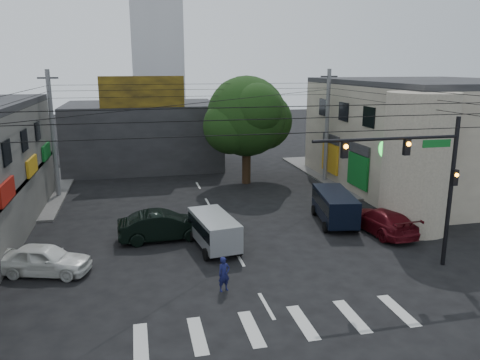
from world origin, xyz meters
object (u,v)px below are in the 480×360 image
object	(u,v)px
navy_van	(335,208)
silver_minivan	(214,232)
traffic_gantry	(421,169)
dark_sedan	(163,226)
utility_pole_far_left	(53,135)
traffic_officer	(224,274)
maroon_sedan	(382,220)
white_compact	(45,259)
utility_pole_far_right	(327,127)
street_tree	(246,117)

from	to	relation	value
navy_van	silver_minivan	bearing A→B (deg)	117.03
traffic_gantry	dark_sedan	xyz separation A→B (m)	(-11.36, 6.45, -4.02)
utility_pole_far_left	navy_van	size ratio (longest dim) A/B	1.82
dark_sedan	traffic_officer	world-z (taller)	dark_sedan
dark_sedan	maroon_sedan	bearing A→B (deg)	-100.79
navy_van	traffic_officer	distance (m)	11.03
dark_sedan	white_compact	xyz separation A→B (m)	(-5.65, -3.26, -0.09)
utility_pole_far_right	white_compact	distance (m)	24.36
dark_sedan	traffic_officer	size ratio (longest dim) A/B	3.27
street_tree	maroon_sedan	world-z (taller)	street_tree
silver_minivan	traffic_officer	distance (m)	4.87
maroon_sedan	traffic_officer	size ratio (longest dim) A/B	3.38
traffic_gantry	utility_pole_far_left	world-z (taller)	utility_pole_far_left
white_compact	silver_minivan	xyz separation A→B (m)	(8.19, 1.37, 0.17)
navy_van	dark_sedan	bearing A→B (deg)	102.88
utility_pole_far_left	utility_pole_far_right	world-z (taller)	same
maroon_sedan	utility_pole_far_left	bearing A→B (deg)	-36.92
navy_van	traffic_gantry	bearing A→B (deg)	-162.33
utility_pole_far_right	silver_minivan	bearing A→B (deg)	-132.73
traffic_gantry	dark_sedan	size ratio (longest dim) A/B	1.44
utility_pole_far_right	white_compact	xyz separation A→B (m)	(-19.69, -13.82, -3.88)
utility_pole_far_right	navy_van	world-z (taller)	utility_pole_far_right
utility_pole_far_left	dark_sedan	distance (m)	13.20
traffic_gantry	utility_pole_far_left	distance (m)	25.00
utility_pole_far_left	dark_sedan	xyz separation A→B (m)	(6.96, -10.56, -3.79)
street_tree	utility_pole_far_left	distance (m)	14.56
white_compact	navy_van	xyz separation A→B (m)	(16.08, 3.78, 0.25)
traffic_gantry	traffic_officer	xyz separation A→B (m)	(-9.23, -0.30, -4.07)
utility_pole_far_right	traffic_officer	distance (m)	21.35
street_tree	white_compact	size ratio (longest dim) A/B	1.92
white_compact	maroon_sedan	bearing A→B (deg)	-67.49
traffic_gantry	navy_van	size ratio (longest dim) A/B	1.42
utility_pole_far_left	navy_van	bearing A→B (deg)	-29.99
utility_pole_far_left	utility_pole_far_right	xyz separation A→B (m)	(21.00, 0.00, 0.00)
utility_pole_far_right	navy_van	xyz separation A→B (m)	(-3.61, -10.04, -3.64)
utility_pole_far_left	white_compact	world-z (taller)	utility_pole_far_left
white_compact	silver_minivan	bearing A→B (deg)	-63.04
traffic_gantry	maroon_sedan	xyz separation A→B (m)	(1.05, 4.78, -4.10)
traffic_officer	traffic_gantry	bearing A→B (deg)	-18.53
utility_pole_far_right	white_compact	bearing A→B (deg)	-144.94
street_tree	silver_minivan	world-z (taller)	street_tree
street_tree	traffic_officer	world-z (taller)	street_tree
street_tree	maroon_sedan	xyz separation A→B (m)	(4.88, -13.23, -4.74)
dark_sedan	traffic_officer	xyz separation A→B (m)	(2.13, -6.75, -0.04)
street_tree	utility_pole_far_right	bearing A→B (deg)	-8.75
traffic_gantry	utility_pole_far_left	bearing A→B (deg)	137.14
white_compact	traffic_officer	xyz separation A→B (m)	(7.78, -3.49, 0.05)
traffic_gantry	navy_van	distance (m)	8.02
utility_pole_far_left	maroon_sedan	distance (m)	23.24
maroon_sedan	navy_van	world-z (taller)	navy_van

